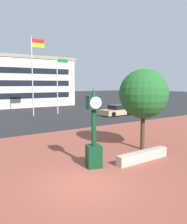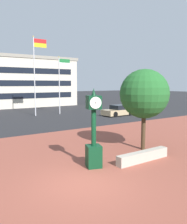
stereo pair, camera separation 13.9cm
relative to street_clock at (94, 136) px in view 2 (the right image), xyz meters
The scene contains 8 objects.
ground_plane 2.35m from the street_clock, 134.83° to the right, with size 200.00×200.00×0.00m, color #262628.
plaza_brick_paving 2.49m from the street_clock, 129.94° to the left, with size 44.00×13.68×0.01m, color brown.
planter_wall 2.87m from the street_clock, 15.59° to the right, with size 3.20×0.40×0.50m, color #ADA393.
street_clock is the anchor object (origin of this frame).
plaza_tree 4.59m from the street_clock, 12.07° to the left, with size 3.03×2.82×4.68m.
car_street_near 17.99m from the street_clock, 46.62° to the left, with size 4.10×2.10×1.28m.
flagpole_primary 19.22m from the street_clock, 77.74° to the left, with size 1.66×0.14×9.38m.
flagpole_secondary 19.93m from the street_clock, 68.55° to the left, with size 1.60×0.14×7.24m.
Camera 2 is at (-4.48, -7.34, 3.83)m, focal length 37.25 mm.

